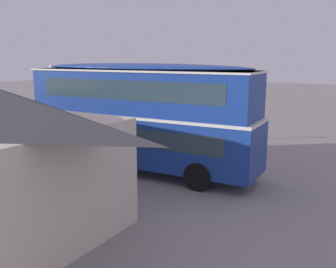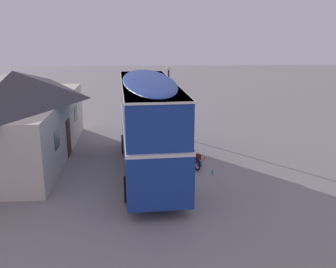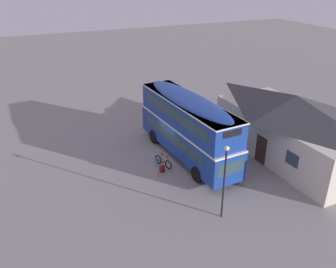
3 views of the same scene
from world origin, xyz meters
TOP-DOWN VIEW (x-y plane):
  - ground_plane at (0.00, 0.00)m, footprint 120.00×120.00m
  - double_decker_bus at (0.83, 0.87)m, footprint 10.77×3.36m
  - touring_bicycle at (1.41, -1.40)m, footprint 1.64×0.84m
  - backpack_on_ground at (2.14, -1.73)m, footprint 0.36×0.37m
  - water_bottle_red_squeeze at (2.58, -2.17)m, footprint 0.08×0.08m
  - water_bottle_blue_sports at (0.37, -2.25)m, footprint 0.07×0.07m
  - street_lamp at (8.05, -0.48)m, footprint 0.28×0.28m

SIDE VIEW (x-z plane):
  - ground_plane at x=0.00m, z-range 0.00..0.00m
  - water_bottle_red_squeeze at x=2.58m, z-range -0.01..0.20m
  - water_bottle_blue_sports at x=0.37m, z-range -0.01..0.23m
  - backpack_on_ground at x=2.14m, z-range 0.01..0.53m
  - touring_bicycle at x=1.41m, z-range -0.14..0.88m
  - double_decker_bus at x=0.83m, z-range 0.25..5.04m
  - street_lamp at x=8.05m, z-range 0.55..5.17m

